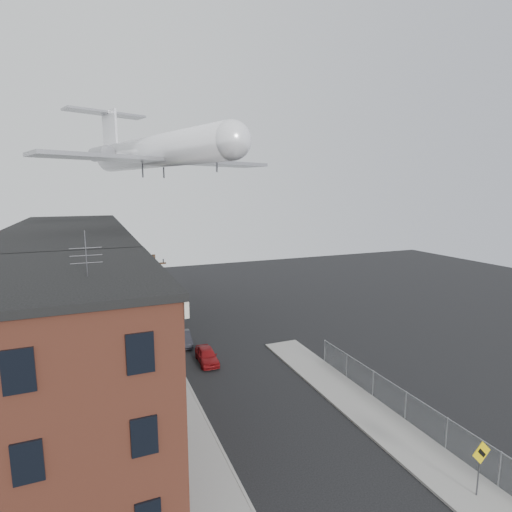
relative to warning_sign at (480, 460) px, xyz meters
The scene contains 18 objects.
sidewalk_left 27.44m from the warning_sign, 113.92° to the left, with size 3.00×62.00×0.12m, color gray.
sidewalk_right 7.26m from the warning_sign, 90.82° to the left, with size 3.00×26.00×0.12m, color gray.
curb_left 26.88m from the warning_sign, 111.09° to the left, with size 0.15×62.00×0.14m, color gray.
curb_right 7.42m from the warning_sign, 102.44° to the left, with size 0.15×26.00×0.14m, color gray.
corner_building 19.62m from the warning_sign, 155.48° to the left, with size 10.31×12.30×12.15m.
row_house_a 25.02m from the warning_sign, 135.06° to the left, with size 11.98×7.00×10.30m.
row_house_b 30.34m from the warning_sign, 125.60° to the left, with size 11.98×7.00×10.30m.
row_house_c 36.23m from the warning_sign, 119.12° to the left, with size 11.98×7.00×10.30m.
row_house_d 42.46m from the warning_sign, 114.51° to the left, with size 11.98×7.00×10.30m.
row_house_e 48.90m from the warning_sign, 111.09° to the left, with size 11.98×7.00×10.30m.
chainlink_fence 6.25m from the warning_sign, 76.92° to the left, with size 0.06×18.06×1.90m.
warning_sign is the anchor object (origin of this frame).
utility_pole 22.25m from the warning_sign, 120.48° to the left, with size 1.80×0.26×9.00m.
street_tree 30.96m from the warning_sign, 110.58° to the left, with size 3.22×3.20×5.20m.
car_near 20.03m from the warning_sign, 111.73° to the left, with size 1.47×3.64×1.24m, color maroon.
car_mid 24.57m from the warning_sign, 109.89° to the left, with size 1.26×3.60×1.19m, color black.
car_far 33.56m from the warning_sign, 105.92° to the left, with size 1.77×4.35×1.26m, color slate.
airplane 33.80m from the warning_sign, 108.26° to the left, with size 22.21×25.43×7.40m.
Camera 1 is at (-9.72, -12.01, 13.68)m, focal length 28.00 mm.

